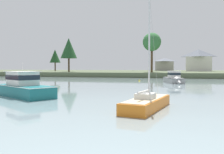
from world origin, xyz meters
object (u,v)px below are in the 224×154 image
at_px(cruiser_grey, 175,80).
at_px(mooring_buoy_yellow, 139,81).
at_px(sailboat_orange, 147,106).
at_px(cruiser_teal, 21,90).

xyz_separation_m(cruiser_grey, mooring_buoy_yellow, (-7.47, 4.71, -0.43)).
bearing_deg(sailboat_orange, cruiser_teal, 160.85).
bearing_deg(mooring_buoy_yellow, sailboat_orange, -80.38).
relative_size(cruiser_grey, mooring_buoy_yellow, 20.46).
bearing_deg(cruiser_grey, sailboat_orange, -92.76).
distance_m(cruiser_grey, sailboat_orange, 30.68).
bearing_deg(cruiser_grey, cruiser_teal, -120.55).
height_order(cruiser_teal, mooring_buoy_yellow, cruiser_teal).
bearing_deg(cruiser_teal, cruiser_grey, 59.45).
bearing_deg(cruiser_teal, mooring_buoy_yellow, 75.70).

